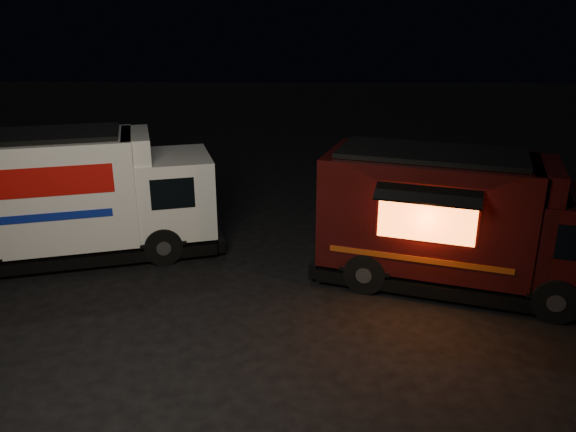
# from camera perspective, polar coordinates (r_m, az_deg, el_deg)

# --- Properties ---
(ground) EXTENTS (80.00, 80.00, 0.00)m
(ground) POSITION_cam_1_polar(r_m,az_deg,el_deg) (11.61, -5.27, -9.03)
(ground) COLOR black
(ground) RESTS_ON ground
(white_truck) EXTENTS (7.16, 4.11, 3.07)m
(white_truck) POSITION_cam_1_polar(r_m,az_deg,el_deg) (14.24, -20.84, 1.96)
(white_truck) COLOR silver
(white_truck) RESTS_ON ground
(red_truck) EXTENTS (6.71, 4.13, 2.93)m
(red_truck) POSITION_cam_1_polar(r_m,az_deg,el_deg) (12.41, 17.66, -0.55)
(red_truck) COLOR #33090C
(red_truck) RESTS_ON ground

